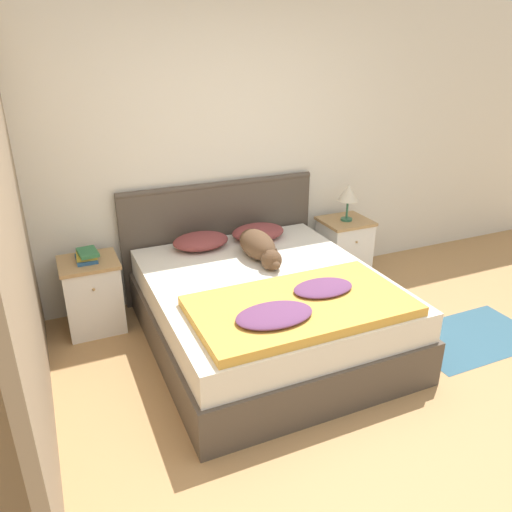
# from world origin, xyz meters

# --- Properties ---
(ground_plane) EXTENTS (16.00, 16.00, 0.00)m
(ground_plane) POSITION_xyz_m (0.00, 0.00, 0.00)
(ground_plane) COLOR tan
(wall_back) EXTENTS (9.00, 0.06, 2.55)m
(wall_back) POSITION_xyz_m (0.00, 2.13, 1.27)
(wall_back) COLOR silver
(wall_back) RESTS_ON ground_plane
(wall_side_left) EXTENTS (0.06, 3.10, 2.55)m
(wall_side_left) POSITION_xyz_m (-1.57, 1.05, 1.27)
(wall_side_left) COLOR gray
(wall_side_left) RESTS_ON ground_plane
(bed) EXTENTS (1.72, 1.96, 0.56)m
(bed) POSITION_xyz_m (0.05, 1.06, 0.27)
(bed) COLOR #4C4238
(bed) RESTS_ON ground_plane
(headboard) EXTENTS (1.80, 0.06, 1.05)m
(headboard) POSITION_xyz_m (0.05, 2.06, 0.55)
(headboard) COLOR #4C4238
(headboard) RESTS_ON ground_plane
(nightstand_left) EXTENTS (0.45, 0.43, 0.60)m
(nightstand_left) POSITION_xyz_m (-1.14, 1.82, 0.30)
(nightstand_left) COLOR white
(nightstand_left) RESTS_ON ground_plane
(nightstand_right) EXTENTS (0.45, 0.43, 0.60)m
(nightstand_right) POSITION_xyz_m (1.24, 1.82, 0.30)
(nightstand_right) COLOR white
(nightstand_right) RESTS_ON ground_plane
(pillow_left) EXTENTS (0.48, 0.35, 0.13)m
(pillow_left) POSITION_xyz_m (-0.22, 1.81, 0.62)
(pillow_left) COLOR brown
(pillow_left) RESTS_ON bed
(pillow_right) EXTENTS (0.48, 0.35, 0.13)m
(pillow_right) POSITION_xyz_m (0.31, 1.81, 0.62)
(pillow_right) COLOR brown
(pillow_right) RESTS_ON bed
(quilt) EXTENTS (1.43, 0.80, 0.12)m
(quilt) POSITION_xyz_m (0.04, 0.52, 0.60)
(quilt) COLOR gold
(quilt) RESTS_ON bed
(dog) EXTENTS (0.24, 0.69, 0.22)m
(dog) POSITION_xyz_m (0.15, 1.41, 0.66)
(dog) COLOR brown
(dog) RESTS_ON bed
(book_stack) EXTENTS (0.17, 0.23, 0.08)m
(book_stack) POSITION_xyz_m (-1.14, 1.84, 0.64)
(book_stack) COLOR #285689
(book_stack) RESTS_ON nightstand_left
(table_lamp) EXTENTS (0.20, 0.20, 0.35)m
(table_lamp) POSITION_xyz_m (1.24, 1.81, 0.86)
(table_lamp) COLOR #336B4C
(table_lamp) RESTS_ON nightstand_right
(rug) EXTENTS (1.07, 0.66, 0.00)m
(rug) POSITION_xyz_m (1.57, 0.44, 0.00)
(rug) COLOR #335B70
(rug) RESTS_ON ground_plane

